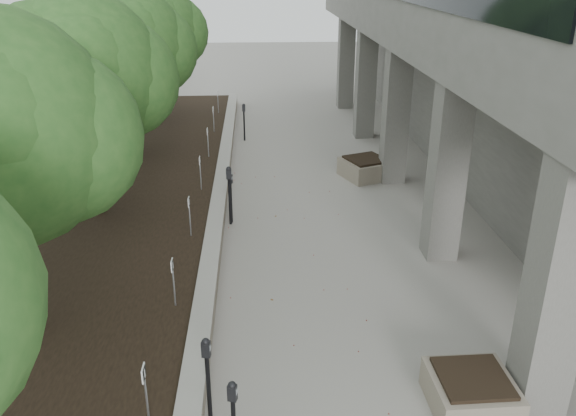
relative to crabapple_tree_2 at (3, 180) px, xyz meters
name	(u,v)px	position (x,y,z in m)	size (l,w,h in m)	color
retaining_wall	(220,201)	(2.97, 6.00, -2.87)	(0.39, 26.00, 0.50)	gray
planting_bed	(84,205)	(-0.70, 6.00, -2.92)	(7.00, 26.00, 0.40)	black
crabapple_tree_2	(3,180)	(0.00, 0.00, 0.00)	(4.60, 4.00, 5.44)	#2A5821
crabapple_tree_3	(86,107)	(0.00, 5.00, 0.00)	(4.60, 4.00, 5.44)	#2A5821
crabapple_tree_4	(127,71)	(0.00, 10.00, 0.00)	(4.60, 4.00, 5.44)	#2A5821
crabapple_tree_5	(152,49)	(0.00, 15.00, 0.00)	(4.60, 4.00, 5.44)	#2A5821
parking_sign_2	(146,395)	(2.45, -2.50, -2.24)	(0.04, 0.22, 0.96)	black
parking_sign_3	(174,283)	(2.45, 0.50, -2.24)	(0.04, 0.22, 0.96)	black
parking_sign_4	(190,217)	(2.45, 3.50, -2.24)	(0.04, 0.22, 0.96)	black
parking_sign_5	(200,173)	(2.45, 6.50, -2.24)	(0.04, 0.22, 0.96)	black
parking_sign_6	(208,142)	(2.45, 9.50, -2.24)	(0.04, 0.22, 0.96)	black
parking_sign_7	(214,119)	(2.45, 12.50, -2.24)	(0.04, 0.22, 0.96)	black
parking_sign_8	(218,102)	(2.45, 15.50, -2.24)	(0.04, 0.22, 0.96)	black
parking_meter_2	(208,381)	(3.25, -2.07, -2.39)	(0.14, 0.10, 1.46)	black
parking_meter_3	(230,196)	(3.31, 4.98, -2.33)	(0.16, 0.11, 1.58)	black
parking_meter_4	(231,198)	(3.33, 5.09, -2.43)	(0.14, 0.10, 1.38)	black
parking_meter_5	(244,122)	(3.58, 12.65, -2.41)	(0.14, 0.10, 1.43)	black
planter_front	(471,391)	(7.20, -2.00, -2.83)	(1.22, 1.22, 0.57)	gray
planter_back	(366,168)	(7.46, 8.34, -2.81)	(1.34, 1.34, 0.63)	gray
berry_scatter	(291,279)	(4.70, 2.00, -3.11)	(3.30, 14.10, 0.02)	maroon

